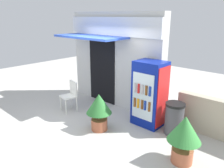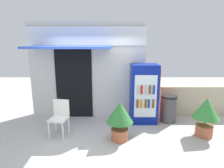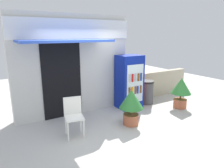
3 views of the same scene
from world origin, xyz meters
The scene contains 8 objects.
ground centered at (0.00, 0.00, 0.00)m, with size 16.00×16.00×0.00m, color beige.
storefront_building centered at (-0.24, 1.60, 1.51)m, with size 3.48×1.32×2.90m.
drink_cooler centered at (1.46, 1.12, 0.86)m, with size 0.78×0.66×1.71m.
plastic_chair centered at (-0.78, 0.27, 0.53)m, with size 0.49×0.48×0.92m.
potted_plant_near_shop centered at (0.72, 0.01, 0.60)m, with size 0.64×0.64×0.96m.
potted_plant_curbside centered at (2.85, 0.21, 0.62)m, with size 0.65×0.65×0.99m.
trash_bin centered at (2.20, 1.11, 0.40)m, with size 0.47×0.47×0.80m.
stone_boundary_wall centered at (3.31, 1.65, 0.47)m, with size 2.52×0.23×0.94m, color #B7AD93.
Camera 3 is at (-2.35, -4.04, 2.36)m, focal length 32.79 mm.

